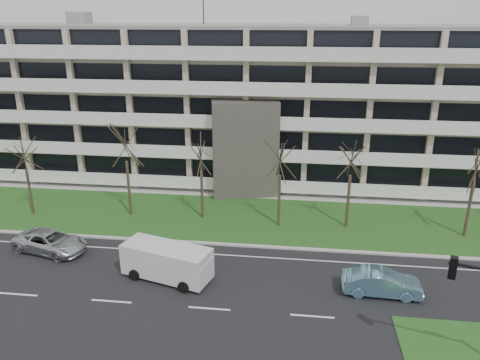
# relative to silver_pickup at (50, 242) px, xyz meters

# --- Properties ---
(ground) EXTENTS (160.00, 160.00, 0.00)m
(ground) POSITION_rel_silver_pickup_xyz_m (12.73, -5.53, -0.76)
(ground) COLOR black
(ground) RESTS_ON ground
(grass_verge) EXTENTS (90.00, 10.00, 0.06)m
(grass_verge) POSITION_rel_silver_pickup_xyz_m (12.73, 7.47, -0.73)
(grass_verge) COLOR #1F4918
(grass_verge) RESTS_ON ground
(curb) EXTENTS (90.00, 0.35, 0.12)m
(curb) POSITION_rel_silver_pickup_xyz_m (12.73, 2.47, -0.70)
(curb) COLOR #B2B2AD
(curb) RESTS_ON ground
(sidewalk) EXTENTS (90.00, 2.00, 0.08)m
(sidewalk) POSITION_rel_silver_pickup_xyz_m (12.73, 12.97, -0.72)
(sidewalk) COLOR #B2B2AD
(sidewalk) RESTS_ON ground
(grass_median) EXTENTS (7.00, 5.00, 0.06)m
(grass_median) POSITION_rel_silver_pickup_xyz_m (26.73, -7.53, -0.73)
(grass_median) COLOR #1F4918
(grass_median) RESTS_ON ground
(lane_edge_line) EXTENTS (90.00, 0.12, 0.01)m
(lane_edge_line) POSITION_rel_silver_pickup_xyz_m (12.73, 0.97, -0.76)
(lane_edge_line) COLOR white
(lane_edge_line) RESTS_ON ground
(apartment_building) EXTENTS (60.50, 15.10, 18.75)m
(apartment_building) POSITION_rel_silver_pickup_xyz_m (12.73, 19.79, 6.85)
(apartment_building) COLOR #C2B497
(apartment_building) RESTS_ON ground
(silver_pickup) EXTENTS (5.92, 3.76, 1.52)m
(silver_pickup) POSITION_rel_silver_pickup_xyz_m (0.00, 0.00, 0.00)
(silver_pickup) COLOR silver
(silver_pickup) RESTS_ON ground
(blue_sedan) EXTENTS (4.85, 1.83, 1.58)m
(blue_sedan) POSITION_rel_silver_pickup_xyz_m (22.98, -2.70, 0.03)
(blue_sedan) COLOR #70A3C2
(blue_sedan) RESTS_ON ground
(white_van) EXTENTS (6.18, 3.68, 2.25)m
(white_van) POSITION_rel_silver_pickup_xyz_m (9.47, -2.51, 0.59)
(white_van) COLOR silver
(white_van) RESTS_ON ground
(tree_1) EXTENTS (3.63, 3.63, 7.26)m
(tree_1) POSITION_rel_silver_pickup_xyz_m (-4.91, 6.12, 4.88)
(tree_1) COLOR #382B21
(tree_1) RESTS_ON ground
(tree_2) EXTENTS (4.31, 4.31, 8.62)m
(tree_2) POSITION_rel_silver_pickup_xyz_m (3.52, 7.04, 5.95)
(tree_2) COLOR #382B21
(tree_2) RESTS_ON ground
(tree_3) EXTENTS (3.77, 3.77, 7.54)m
(tree_3) POSITION_rel_silver_pickup_xyz_m (9.79, 7.13, 5.10)
(tree_3) COLOR #382B21
(tree_3) RESTS_ON ground
(tree_4) EXTENTS (3.90, 3.90, 7.80)m
(tree_4) POSITION_rel_silver_pickup_xyz_m (16.24, 6.39, 5.30)
(tree_4) COLOR #382B21
(tree_4) RESTS_ON ground
(tree_5) EXTENTS (3.96, 3.96, 7.92)m
(tree_5) POSITION_rel_silver_pickup_xyz_m (21.71, 6.84, 5.40)
(tree_5) COLOR #382B21
(tree_5) RESTS_ON ground
(tree_6) EXTENTS (3.74, 3.74, 7.49)m
(tree_6) POSITION_rel_silver_pickup_xyz_m (30.68, 6.22, 5.06)
(tree_6) COLOR #382B21
(tree_6) RESTS_ON ground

